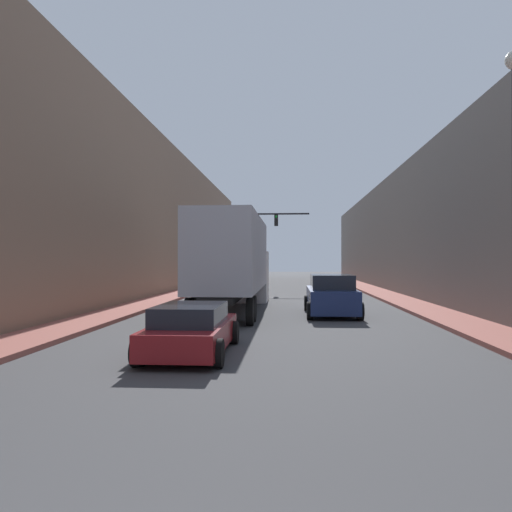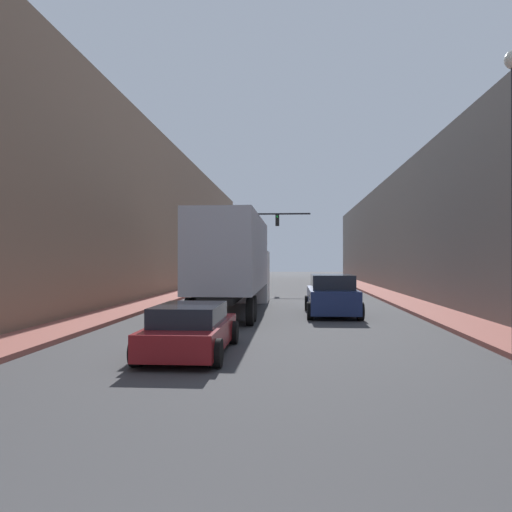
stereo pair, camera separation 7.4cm
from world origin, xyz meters
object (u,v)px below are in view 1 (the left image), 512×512
at_px(sedan_car, 192,330).
at_px(suv_car, 331,296).
at_px(traffic_signal_gantry, 235,234).
at_px(semi_truck, 236,261).

height_order(sedan_car, suv_car, suv_car).
bearing_deg(suv_car, traffic_signal_gantry, 108.90).
distance_m(sedan_car, suv_car, 10.13).
xyz_separation_m(semi_truck, traffic_signal_gantry, (-1.83, 16.43, 2.13)).
relative_size(sedan_car, traffic_signal_gantry, 0.56).
distance_m(semi_truck, traffic_signal_gantry, 16.66).
height_order(sedan_car, traffic_signal_gantry, traffic_signal_gantry).
distance_m(semi_truck, sedan_car, 10.82).
bearing_deg(semi_truck, suv_car, -19.03).
distance_m(suv_car, traffic_signal_gantry, 19.27).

